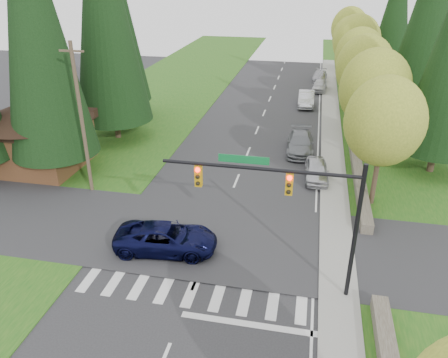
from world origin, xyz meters
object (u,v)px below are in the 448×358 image
(suv_navy, at_px, (166,238))
(parked_car_a, at_px, (316,170))
(parked_car_b, at_px, (300,143))
(parked_car_c, at_px, (306,99))
(parked_car_e, at_px, (320,76))
(parked_car_d, at_px, (320,86))

(suv_navy, relative_size, parked_car_a, 1.36)
(parked_car_b, bearing_deg, suv_navy, -114.27)
(parked_car_c, bearing_deg, parked_car_b, -91.06)
(parked_car_b, bearing_deg, parked_car_e, 84.92)
(parked_car_b, xyz_separation_m, parked_car_e, (1.40, 25.95, -0.13))
(parked_car_d, bearing_deg, parked_car_a, -84.99)
(parked_car_c, bearing_deg, parked_car_a, -86.76)
(parked_car_e, bearing_deg, parked_car_b, -89.87)
(suv_navy, relative_size, parked_car_b, 1.05)
(parked_car_e, bearing_deg, parked_car_a, -86.78)
(parked_car_b, xyz_separation_m, parked_car_d, (1.40, 20.27, -0.08))
(parked_car_b, relative_size, parked_car_c, 1.09)
(parked_car_c, xyz_separation_m, parked_car_d, (1.40, 6.71, -0.11))
(parked_car_d, height_order, parked_car_e, parked_car_d)
(parked_car_c, bearing_deg, parked_car_d, 77.16)
(suv_navy, bearing_deg, parked_car_a, -42.79)
(parked_car_d, bearing_deg, parked_car_c, -96.78)
(parked_car_c, height_order, parked_car_d, parked_car_c)
(parked_car_a, relative_size, parked_car_d, 1.01)
(parked_car_b, xyz_separation_m, parked_car_c, (0.00, 13.56, 0.03))
(suv_navy, bearing_deg, parked_car_e, -17.04)
(suv_navy, height_order, parked_car_b, suv_navy)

